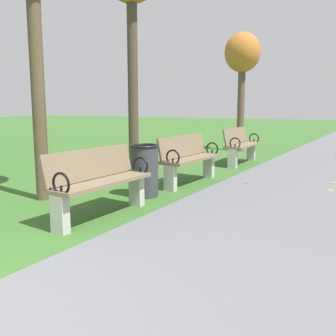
# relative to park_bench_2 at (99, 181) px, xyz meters

# --- Properties ---
(park_bench_2) EXTENTS (0.51, 1.61, 0.90)m
(park_bench_2) POSITION_rel_park_bench_2_xyz_m (0.00, 0.00, 0.00)
(park_bench_2) COLOR #7A664C
(park_bench_2) RESTS_ON ground
(park_bench_3) EXTENTS (0.53, 1.62, 0.90)m
(park_bench_3) POSITION_rel_park_bench_2_xyz_m (0.00, 2.57, 0.00)
(park_bench_3) COLOR #7A664C
(park_bench_3) RESTS_ON ground
(park_bench_4) EXTENTS (0.51, 1.61, 0.90)m
(park_bench_4) POSITION_rel_park_bench_2_xyz_m (-0.00, 5.42, 0.00)
(park_bench_4) COLOR #7A664C
(park_bench_4) RESTS_ON ground
(tree_4) EXTENTS (1.11, 1.11, 3.68)m
(tree_4) POSITION_rel_park_bench_2_xyz_m (-0.97, 8.10, 2.44)
(tree_4) COLOR brown
(tree_4) RESTS_ON ground
(trash_bin) EXTENTS (0.48, 0.48, 0.84)m
(trash_bin) POSITION_rel_park_bench_2_xyz_m (-0.15, 1.29, -0.06)
(trash_bin) COLOR #38383D
(trash_bin) RESTS_ON ground
(scattered_leaves) EXTENTS (4.34, 12.00, 0.02)m
(scattered_leaves) POSITION_rel_park_bench_2_xyz_m (0.24, 0.09, -0.47)
(scattered_leaves) COLOR brown
(scattered_leaves) RESTS_ON ground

